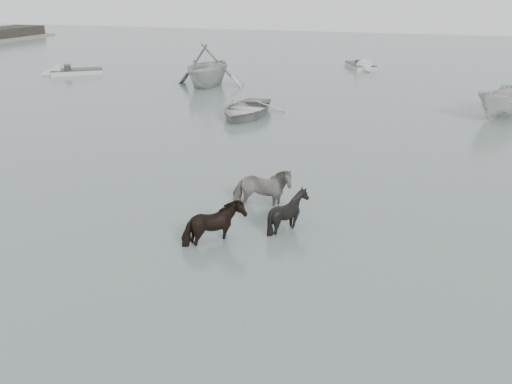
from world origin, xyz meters
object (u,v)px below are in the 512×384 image
at_px(pony_pinto, 262,180).
at_px(pony_black, 288,206).
at_px(rowboat_lead, 245,107).
at_px(pony_dark, 215,218).

relative_size(pony_pinto, pony_black, 1.40).
bearing_deg(rowboat_lead, pony_dark, -74.44).
bearing_deg(pony_black, rowboat_lead, 5.88).
bearing_deg(pony_pinto, pony_dark, 164.17).
height_order(pony_dark, pony_black, pony_dark).
relative_size(pony_pinto, pony_dark, 1.33).
bearing_deg(pony_dark, pony_pinto, 9.64).
distance_m(pony_dark, rowboat_lead, 15.52).
bearing_deg(pony_dark, rowboat_lead, 32.16).
bearing_deg(pony_pinto, pony_black, -149.67).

